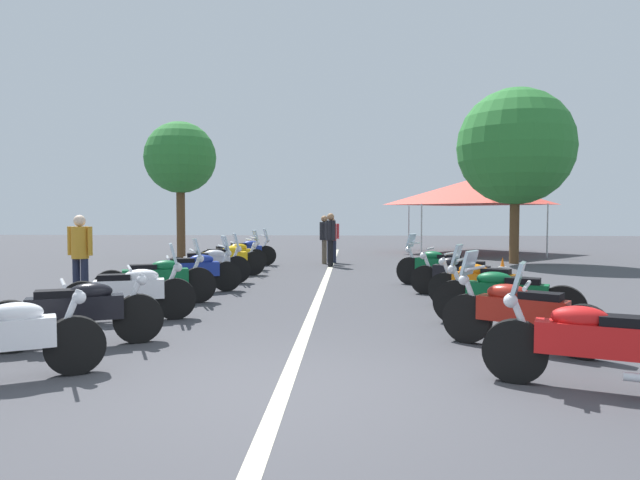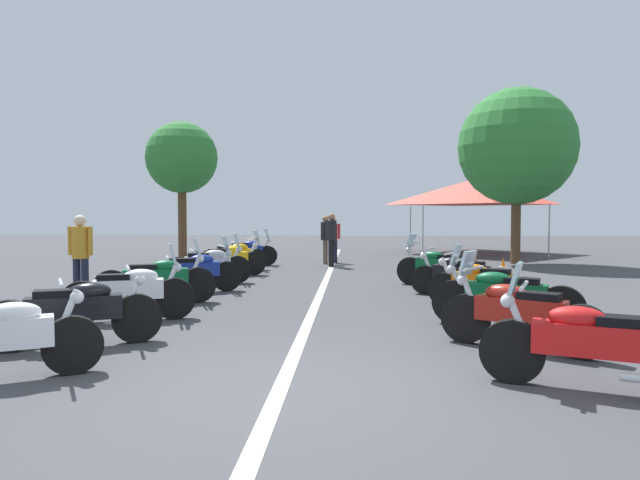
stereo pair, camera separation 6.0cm
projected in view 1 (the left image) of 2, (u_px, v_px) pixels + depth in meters
The scene contains 25 objects.
ground_plane at pixel (282, 394), 5.29m from camera, with size 80.00×80.00×0.00m, color #424247.
lane_centre_stripe at pixel (322, 289), 12.61m from camera, with size 28.85×0.16×0.01m, color beige.
motorcycle_left_row_1 at pixel (77, 311), 7.11m from camera, with size 1.06×2.00×1.00m.
motorcycle_left_row_2 at pixel (131, 291), 8.84m from camera, with size 0.91×1.96×1.22m.
motorcycle_left_row_3 at pixel (157, 279), 10.46m from camera, with size 1.05×2.09×1.23m.
motorcycle_left_row_4 at pixel (194, 271), 12.07m from camera, with size 1.06×1.95×1.22m.
motorcycle_left_row_5 at pixel (208, 264), 13.58m from camera, with size 0.89×2.03×1.22m.
motorcycle_left_row_6 at pixel (226, 259), 15.26m from camera, with size 1.10×2.04×1.01m.
motorcycle_left_row_7 at pixel (233, 255), 16.75m from camera, with size 1.05×1.95×1.21m.
motorcycle_left_row_8 at pixel (246, 252), 18.42m from camera, with size 0.87×1.96×1.21m.
motorcycle_right_row_0 at pixel (597, 343), 5.32m from camera, with size 1.00×2.05×1.21m.
motorcycle_right_row_1 at pixel (519, 313), 6.97m from camera, with size 1.25×1.78×1.21m.
motorcycle_right_row_2 at pixel (505, 296), 8.34m from camera, with size 1.04×2.07×1.22m.
motorcycle_right_row_3 at pixel (482, 284), 10.03m from camera, with size 1.09×1.84×0.98m.
motorcycle_right_row_4 at pixel (460, 274), 11.59m from camera, with size 0.99×2.00×0.98m.
motorcycle_right_row_5 at pixel (439, 266), 13.15m from camera, with size 1.17×1.94×1.22m.
traffic_cone_0 at pixel (475, 268), 14.70m from camera, with size 0.36×0.36×0.61m.
traffic_cone_1 at pixel (502, 270), 14.16m from camera, with size 0.36×0.36×0.61m.
bystander_0 at pixel (324, 236), 19.14m from camera, with size 0.52×0.32×1.64m.
bystander_1 at pixel (331, 235), 18.11m from camera, with size 0.53×0.32×1.71m.
bystander_2 at pixel (80, 251), 10.92m from camera, with size 0.32×0.52×1.66m.
bystander_3 at pixel (332, 236), 19.61m from camera, with size 0.32×0.52×1.57m.
roadside_tree_0 at pixel (516, 147), 19.16m from camera, with size 3.93×3.93×5.94m.
roadside_tree_1 at pixel (180, 158), 21.17m from camera, with size 2.67×2.67×5.14m.
event_tent at pixel (471, 192), 24.51m from camera, with size 5.41×5.41×3.20m.
Camera 1 is at (-5.19, -0.64, 1.67)m, focal length 31.82 mm.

